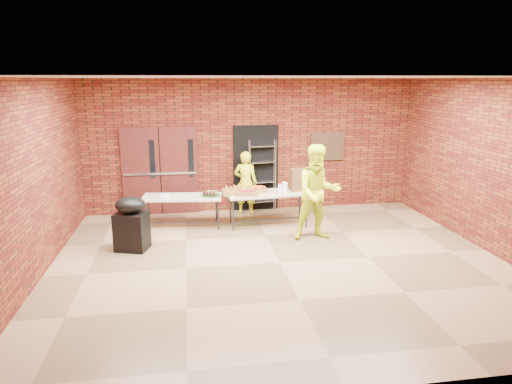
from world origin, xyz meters
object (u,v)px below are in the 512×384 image
coffee_dispenser (299,180)px  volunteer_man (318,192)px  table_left (182,199)px  volunteer_woman (246,183)px  wire_rack (262,176)px  covered_grill (131,223)px  table_right (268,195)px

coffee_dispenser → volunteer_man: volunteer_man is taller
table_left → volunteer_woman: size_ratio=1.15×
wire_rack → covered_grill: wire_rack is taller
covered_grill → volunteer_woman: 3.19m
table_right → coffee_dispenser: (0.72, 0.13, 0.31)m
wire_rack → coffee_dispenser: size_ratio=3.62×
table_left → covered_grill: 1.56m
table_left → coffee_dispenser: (2.59, -0.00, 0.35)m
wire_rack → volunteer_man: 2.31m
table_left → table_right: 1.88m
wire_rack → table_left: (-1.94, -1.02, -0.24)m
coffee_dispenser → covered_grill: bearing=-160.9°
coffee_dispenser → covered_grill: 3.78m
volunteer_woman → table_right: bearing=131.9°
wire_rack → table_left: size_ratio=0.99×
covered_grill → volunteer_man: volunteer_man is taller
covered_grill → volunteer_woman: volunteer_woman is taller
volunteer_woman → volunteer_man: size_ratio=0.79×
table_right → volunteer_man: 1.35m
table_left → table_right: (1.87, -0.13, 0.04)m
wire_rack → volunteer_woman: bearing=-159.3°
volunteer_man → table_right: bearing=128.5°
wire_rack → table_right: (-0.07, -1.15, -0.20)m
table_left → volunteer_man: size_ratio=0.92×
wire_rack → covered_grill: (-2.89, -2.26, -0.36)m
volunteer_man → wire_rack: bearing=108.8°
table_left → volunteer_man: 2.95m
wire_rack → volunteer_man: volunteer_man is taller
wire_rack → volunteer_woman: size_ratio=1.15×
wire_rack → table_left: 2.20m
volunteer_man → table_left: bearing=156.3°
table_left → volunteer_man: volunteer_man is taller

